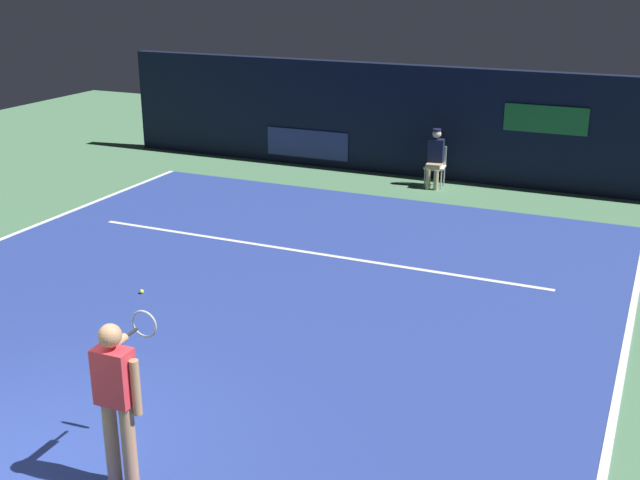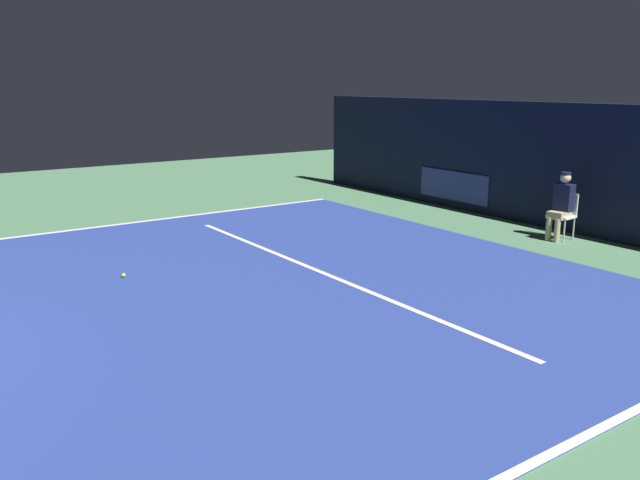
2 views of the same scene
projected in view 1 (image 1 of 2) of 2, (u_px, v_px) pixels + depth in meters
The scene contains 8 objects.
ground_plane at pixel (248, 296), 12.20m from camera, with size 31.46×31.46×0.00m, color #4C7A56.
court_surface at pixel (248, 295), 12.20m from camera, with size 10.94×11.94×0.01m, color navy.
line_sideline_left at pixel (623, 363), 10.11m from camera, with size 0.10×11.94×0.01m, color white.
line_service at pixel (306, 252), 14.00m from camera, with size 8.53×0.10×0.01m, color white.
back_wall at pixel (413, 121), 18.73m from camera, with size 15.27×0.33×2.60m.
tennis_player at pixel (117, 395), 7.48m from camera, with size 0.64×0.93×1.73m.
line_judge_on_chair at pixel (435, 157), 17.89m from camera, with size 0.47×0.55×1.32m.
tennis_ball at pixel (142, 292), 12.24m from camera, with size 0.07×0.07×0.07m, color #CCE033.
Camera 1 is at (5.58, -4.84, 4.83)m, focal length 44.73 mm.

